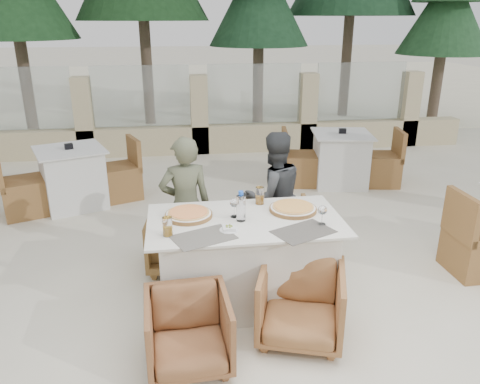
{
  "coord_description": "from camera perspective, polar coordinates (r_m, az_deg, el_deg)",
  "views": [
    {
      "loc": [
        -0.47,
        -3.57,
        2.32
      ],
      "look_at": [
        0.08,
        0.22,
        0.9
      ],
      "focal_mm": 35.0,
      "sensor_mm": 36.0,
      "label": 1
    }
  ],
  "objects": [
    {
      "name": "ground",
      "position": [
        4.28,
        -0.64,
        -12.45
      ],
      "size": [
        80.0,
        80.0,
        0.0
      ],
      "primitive_type": "plane",
      "color": "beige",
      "rests_on": "ground"
    },
    {
      "name": "sand_patch",
      "position": [
        17.72,
        -6.78,
        12.77
      ],
      "size": [
        30.0,
        16.0,
        0.01
      ],
      "primitive_type": "cube",
      "color": "#F3EBC7",
      "rests_on": "ground"
    },
    {
      "name": "perimeter_wall_far",
      "position": [
        8.52,
        -5.0,
        10.04
      ],
      "size": [
        10.0,
        0.34,
        1.6
      ],
      "primitive_type": null,
      "color": "#C8BA8D",
      "rests_on": "ground"
    },
    {
      "name": "pine_centre",
      "position": [
        10.95,
        2.32,
        21.33
      ],
      "size": [
        2.2,
        2.2,
        5.0
      ],
      "primitive_type": "cone",
      "color": "#1B4124",
      "rests_on": "ground"
    },
    {
      "name": "pine_far_right",
      "position": [
        11.7,
        23.76,
        18.45
      ],
      "size": [
        1.98,
        1.98,
        4.5
      ],
      "primitive_type": "cone",
      "color": "#234F2A",
      "rests_on": "ground"
    },
    {
      "name": "dining_table",
      "position": [
        4.03,
        0.61,
        -8.37
      ],
      "size": [
        1.6,
        0.9,
        0.77
      ],
      "primitive_type": null,
      "color": "silver",
      "rests_on": "ground"
    },
    {
      "name": "placemat_near_left",
      "position": [
        3.56,
        -4.48,
        -5.51
      ],
      "size": [
        0.53,
        0.45,
        0.0
      ],
      "primitive_type": "cube",
      "rotation": [
        0.0,
        0.0,
        0.38
      ],
      "color": "#615C53",
      "rests_on": "dining_table"
    },
    {
      "name": "placemat_near_right",
      "position": [
        3.67,
        7.73,
        -4.81
      ],
      "size": [
        0.53,
        0.46,
        0.0
      ],
      "primitive_type": "cube",
      "rotation": [
        0.0,
        0.0,
        0.43
      ],
      "color": "#504B44",
      "rests_on": "dining_table"
    },
    {
      "name": "pizza_left",
      "position": [
        3.92,
        -6.28,
        -2.68
      ],
      "size": [
        0.51,
        0.51,
        0.05
      ],
      "primitive_type": "cylinder",
      "rotation": [
        0.0,
        0.0,
        0.36
      ],
      "color": "#EE5120",
      "rests_on": "dining_table"
    },
    {
      "name": "pizza_right",
      "position": [
        4.04,
        6.48,
        -1.95
      ],
      "size": [
        0.52,
        0.52,
        0.05
      ],
      "primitive_type": "cylinder",
      "rotation": [
        0.0,
        0.0,
        0.35
      ],
      "color": "orange",
      "rests_on": "dining_table"
    },
    {
      "name": "water_bottle",
      "position": [
        3.78,
        0.11,
        -1.72
      ],
      "size": [
        0.09,
        0.09,
        0.26
      ],
      "primitive_type": "cylinder",
      "rotation": [
        0.0,
        0.0,
        -0.2
      ],
      "color": "#BCD9F7",
      "rests_on": "dining_table"
    },
    {
      "name": "wine_glass_centre",
      "position": [
        3.87,
        -0.71,
        -1.8
      ],
      "size": [
        0.09,
        0.09,
        0.18
      ],
      "primitive_type": null,
      "rotation": [
        0.0,
        0.0,
        -0.16
      ],
      "color": "silver",
      "rests_on": "dining_table"
    },
    {
      "name": "wine_glass_corner",
      "position": [
        3.78,
        9.99,
        -2.66
      ],
      "size": [
        0.1,
        0.1,
        0.18
      ],
      "primitive_type": null,
      "rotation": [
        0.0,
        0.0,
        -0.42
      ],
      "color": "white",
      "rests_on": "dining_table"
    },
    {
      "name": "beer_glass_left",
      "position": [
        3.59,
        -8.83,
        -4.17
      ],
      "size": [
        0.1,
        0.1,
        0.15
      ],
      "primitive_type": "cylinder",
      "rotation": [
        0.0,
        0.0,
        -0.38
      ],
      "color": "orange",
      "rests_on": "dining_table"
    },
    {
      "name": "beer_glass_right",
      "position": [
        4.15,
        2.43,
        -0.44
      ],
      "size": [
        0.1,
        0.1,
        0.16
      ],
      "primitive_type": "cylinder",
      "rotation": [
        0.0,
        0.0,
        -0.38
      ],
      "color": "#C0771B",
      "rests_on": "dining_table"
    },
    {
      "name": "olive_dish",
      "position": [
        3.65,
        -1.35,
        -4.39
      ],
      "size": [
        0.13,
        0.13,
        0.04
      ],
      "primitive_type": null,
      "rotation": [
        0.0,
        0.0,
        0.23
      ],
      "color": "silver",
      "rests_on": "dining_table"
    },
    {
      "name": "armchair_far_left",
      "position": [
        4.63,
        -7.3,
        -5.91
      ],
      "size": [
        0.67,
        0.69,
        0.56
      ],
      "primitive_type": "imported",
      "rotation": [
        0.0,
        0.0,
        3.02
      ],
      "color": "brown",
      "rests_on": "ground"
    },
    {
      "name": "armchair_far_right",
      "position": [
        4.75,
        4.3,
        -4.73
      ],
      "size": [
        0.75,
        0.77,
        0.62
      ],
      "primitive_type": "imported",
      "rotation": [
        0.0,
        0.0,
        3.0
      ],
      "color": "olive",
      "rests_on": "ground"
    },
    {
      "name": "armchair_near_left",
      "position": [
        3.42,
        -6.31,
        -16.55
      ],
      "size": [
        0.61,
        0.63,
        0.54
      ],
      "primitive_type": "imported",
      "rotation": [
        0.0,
        0.0,
        0.05
      ],
      "color": "brown",
      "rests_on": "ground"
    },
    {
      "name": "armchair_near_right",
      "position": [
        3.67,
        7.42,
        -13.32
      ],
      "size": [
        0.8,
        0.81,
        0.59
      ],
      "primitive_type": "imported",
      "rotation": [
        0.0,
        0.0,
        -0.32
      ],
      "color": "#956036",
      "rests_on": "ground"
    },
    {
      "name": "diner_left",
      "position": [
        4.43,
        -6.65,
        -1.66
      ],
      "size": [
        0.53,
        0.38,
        1.34
      ],
      "primitive_type": "imported",
      "rotation": [
        0.0,
        0.0,
        3.28
      ],
      "color": "#52573F",
      "rests_on": "ground"
    },
    {
      "name": "diner_right",
      "position": [
        4.66,
        4.09,
        -0.55
      ],
      "size": [
        0.74,
        0.64,
        1.32
      ],
      "primitive_type": "imported",
      "rotation": [
        0.0,
        0.0,
        3.38
      ],
      "color": "#383A3D",
      "rests_on": "ground"
    },
    {
      "name": "bg_table_a",
      "position": [
        6.43,
        -19.71,
        1.64
      ],
      "size": [
        1.82,
        1.35,
        0.77
      ],
      "primitive_type": null,
      "rotation": [
        0.0,
        0.0,
        0.36
      ],
      "color": "silver",
      "rests_on": "ground"
    },
    {
      "name": "bg_table_b",
      "position": [
        7.03,
        12.13,
        3.95
      ],
      "size": [
        1.75,
        1.08,
        0.77
      ],
      "primitive_type": null,
      "rotation": [
        0.0,
        0.0,
        -0.16
      ],
      "color": "silver",
      "rests_on": "ground"
    }
  ]
}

